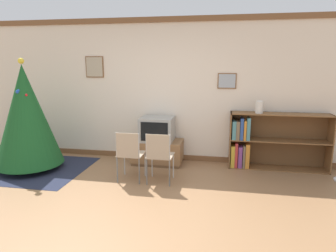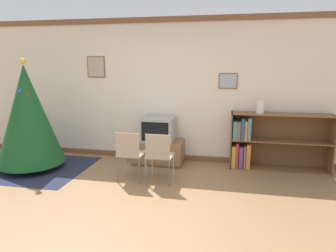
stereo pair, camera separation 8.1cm
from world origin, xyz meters
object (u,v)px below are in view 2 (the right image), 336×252
Objects in this scene: vase at (260,107)px; tv_console at (158,152)px; bookshelf at (262,143)px; folding_chair_left at (130,153)px; christmas_tree at (28,115)px; folding_chair_right at (159,155)px; television at (158,129)px.

tv_console is at bearing -178.11° from vase.
vase reaches higher than bookshelf.
bookshelf is (2.13, 1.06, 0.00)m from folding_chair_left.
christmas_tree is 4.17m from bookshelf.
tv_console is 1.02m from folding_chair_right.
tv_console is at bearing 75.95° from folding_chair_left.
television is at bearing 104.09° from folding_chair_right.
vase is at bearing 32.90° from folding_chair_right.
tv_console is (2.17, 0.73, -0.75)m from christmas_tree.
vase reaches higher than tv_console.
vase is at bearing 1.97° from television.
television reaches higher than folding_chair_right.
bookshelf is 0.65m from vase.
christmas_tree is at bearing -168.86° from vase.
vase is (-0.07, -0.04, 0.64)m from bookshelf.
television is at bearing -90.00° from tv_console.
tv_console is 1.91m from bookshelf.
bookshelf reaches higher than television.
vase is (1.58, 1.02, 0.65)m from folding_chair_right.
folding_chair_left is at bearing -6.93° from christmas_tree.
bookshelf reaches higher than folding_chair_left.
television is at bearing -176.77° from bookshelf.
christmas_tree is 2.38× the size of folding_chair_right.
christmas_tree is 2.01m from folding_chair_left.
vase reaches higher than folding_chair_left.
folding_chair_left is at bearing 180.00° from folding_chair_right.
television is 2.74× the size of vase.
television reaches higher than folding_chair_left.
christmas_tree reaches higher than tv_console.
bookshelf is (4.06, 0.83, -0.50)m from christmas_tree.
tv_console is 0.55× the size of bookshelf.
bookshelf reaches higher than folding_chair_right.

